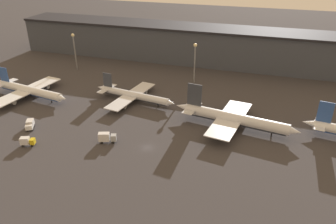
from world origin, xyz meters
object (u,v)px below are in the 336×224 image
service_vehicle_3 (107,137)px  service_vehicle_0 (30,124)px  airplane_2 (234,119)px  airplane_1 (133,95)px  airplane_0 (29,90)px  service_vehicle_1 (27,141)px

service_vehicle_3 → service_vehicle_0: bearing=160.1°
airplane_2 → service_vehicle_0: (-73.98, -23.82, -2.04)m
airplane_1 → airplane_2: bearing=-4.0°
airplane_1 → airplane_2: 46.80m
airplane_0 → service_vehicle_3: airplane_0 is taller
airplane_1 → service_vehicle_1: bearing=-106.7°
service_vehicle_1 → service_vehicle_3: bearing=2.1°
airplane_0 → service_vehicle_1: bearing=-44.1°
airplane_2 → service_vehicle_0: airplane_2 is taller
service_vehicle_1 → service_vehicle_3: (25.59, 10.16, 0.30)m
airplane_1 → airplane_2: (45.61, -10.43, 0.91)m
service_vehicle_0 → service_vehicle_3: size_ratio=0.91×
airplane_0 → service_vehicle_1: (26.07, -34.50, -1.53)m
service_vehicle_3 → airplane_0: bearing=135.5°
service_vehicle_1 → service_vehicle_0: bearing=104.3°
airplane_0 → service_vehicle_1: airplane_0 is taller
airplane_2 → airplane_0: bearing=-171.3°
airplane_1 → service_vehicle_3: 34.85m
airplane_1 → service_vehicle_0: 44.49m
airplane_0 → airplane_2: airplane_2 is taller
airplane_0 → service_vehicle_0: bearing=-42.7°
airplane_0 → service_vehicle_3: 57.12m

